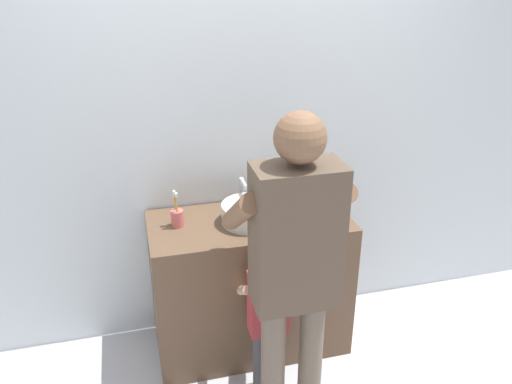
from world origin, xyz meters
TOP-DOWN VIEW (x-y plane):
  - ground_plane at (0.00, 0.00)m, footprint 14.00×14.00m
  - back_wall at (0.00, 0.62)m, footprint 4.40×0.08m
  - vanity_cabinet at (0.00, 0.30)m, footprint 1.14×0.54m
  - sink_basin at (0.00, 0.28)m, footprint 0.32×0.32m
  - faucet at (0.00, 0.48)m, footprint 0.18×0.14m
  - toothbrush_cup at (-0.40, 0.33)m, footprint 0.07×0.07m
  - soap_bottle at (0.34, 0.29)m, footprint 0.06×0.06m
  - child_toddler at (0.00, -0.10)m, footprint 0.27×0.28m
  - adult_parent at (0.05, -0.35)m, footprint 0.52×0.55m

SIDE VIEW (x-z plane):
  - ground_plane at x=0.00m, z-range 0.00..0.00m
  - vanity_cabinet at x=0.00m, z-range 0.00..0.86m
  - child_toddler at x=0.00m, z-range 0.09..0.98m
  - toothbrush_cup at x=-0.40m, z-range 0.81..1.02m
  - sink_basin at x=0.00m, z-range 0.86..0.97m
  - soap_bottle at x=0.34m, z-range 0.84..1.01m
  - faucet at x=0.00m, z-range 0.85..1.03m
  - adult_parent at x=0.05m, z-range 0.17..1.84m
  - back_wall at x=0.00m, z-range 0.00..2.70m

